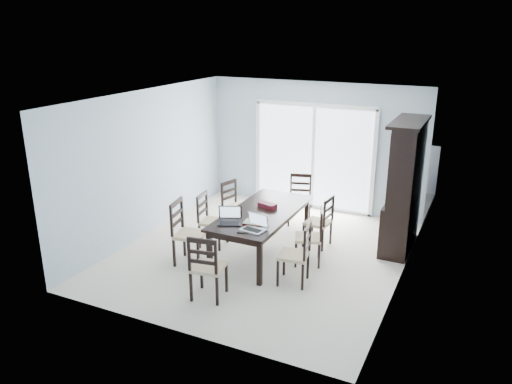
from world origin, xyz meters
TOP-DOWN VIEW (x-y plane):
  - floor at (0.00, 0.00)m, footprint 5.00×5.00m
  - ceiling at (0.00, 0.00)m, footprint 5.00×5.00m
  - back_wall at (0.00, 2.50)m, footprint 4.50×0.02m
  - wall_left at (-2.25, 0.00)m, footprint 0.02×5.00m
  - wall_right at (2.25, 0.00)m, footprint 0.02×5.00m
  - balcony at (0.00, 3.50)m, footprint 4.50×2.00m
  - railing at (0.00, 4.50)m, footprint 4.50×0.06m
  - dining_table at (0.00, 0.00)m, footprint 1.00×2.20m
  - china_hutch at (2.02, 1.25)m, footprint 0.50×1.38m
  - sliding_door at (0.00, 2.48)m, footprint 2.52×0.05m
  - chair_left_near at (-0.98, -0.82)m, footprint 0.53×0.52m
  - chair_left_mid at (-0.98, -0.08)m, footprint 0.46×0.45m
  - chair_left_far at (-0.94, 0.74)m, footprint 0.50×0.49m
  - chair_right_near at (0.93, -0.70)m, footprint 0.47×0.46m
  - chair_right_mid at (0.89, 0.02)m, footprint 0.52×0.52m
  - chair_right_far at (0.82, 0.69)m, footprint 0.44×0.43m
  - chair_end_near at (-0.06, -1.70)m, footprint 0.49×0.50m
  - chair_end_far at (0.06, 1.59)m, footprint 0.51×0.52m
  - laptop_dark at (-0.23, -0.70)m, footprint 0.43×0.37m
  - laptop_silver at (0.21, -0.79)m, footprint 0.38×0.29m
  - book_stack at (0.10, -0.57)m, footprint 0.30×0.25m
  - cell_phone at (0.09, -0.94)m, footprint 0.13×0.08m
  - game_box at (-0.00, 0.20)m, footprint 0.33×0.22m
  - hot_tub at (-0.52, 3.62)m, footprint 1.94×1.76m

SIDE VIEW (x-z plane):
  - balcony at x=0.00m, z-range -0.10..0.00m
  - floor at x=0.00m, z-range 0.00..0.00m
  - hot_tub at x=-0.52m, z-range 0.00..0.95m
  - railing at x=0.00m, z-range 0.00..1.10m
  - chair_right_far at x=0.82m, z-range 0.03..1.08m
  - chair_left_far at x=-0.94m, z-range 0.03..1.09m
  - chair_left_mid at x=-0.98m, z-range 0.03..1.10m
  - chair_right_mid at x=0.89m, z-range 0.03..1.11m
  - chair_right_near at x=0.93m, z-range 0.03..1.12m
  - chair_end_far at x=0.06m, z-range 0.03..1.12m
  - chair_end_near at x=-0.06m, z-range 0.03..1.16m
  - chair_left_near at x=-0.98m, z-range 0.03..1.23m
  - dining_table at x=0.00m, z-range 0.30..1.05m
  - cell_phone at x=0.09m, z-range 0.75..0.76m
  - book_stack at x=0.10m, z-range 0.75..0.80m
  - game_box at x=0.00m, z-range 0.75..0.83m
  - laptop_silver at x=0.21m, z-range 0.69..0.93m
  - laptop_dark at x=-0.23m, z-range 0.69..0.93m
  - china_hutch at x=2.02m, z-range -0.03..2.17m
  - sliding_door at x=0.00m, z-range 0.00..2.18m
  - back_wall at x=0.00m, z-range 0.00..2.60m
  - wall_left at x=-2.25m, z-range 0.00..2.60m
  - wall_right at x=2.25m, z-range 0.00..2.60m
  - ceiling at x=0.00m, z-range 2.60..2.60m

